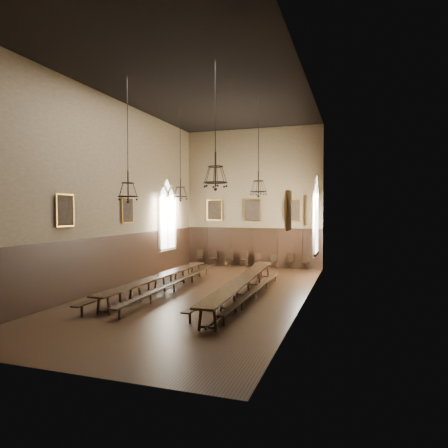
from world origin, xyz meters
The scene contains 34 objects.
floor centered at (0.00, 0.00, -0.01)m, with size 9.00×18.00×0.02m, color black.
ceiling centered at (0.00, 0.00, 9.01)m, with size 9.00×18.00×0.02m, color black.
wall_back centered at (0.00, 9.01, 4.50)m, with size 9.00×0.02×9.00m, color #776449.
wall_front centered at (0.00, -9.01, 4.50)m, with size 9.00×0.02×9.00m, color #776449.
wall_left centered at (-4.51, 0.00, 4.50)m, with size 0.02×18.00×9.00m, color #776449.
wall_right centered at (4.51, 0.00, 4.50)m, with size 0.02×18.00×9.00m, color #776449.
wainscot_panelling centered at (0.00, 0.00, 1.25)m, with size 9.00×18.00×2.50m, color black, non-canonical shape.
table_left centered at (-2.01, -0.16, 0.37)m, with size 0.67×9.50×0.74m.
table_right centered at (1.96, -0.24, 0.42)m, with size 1.24×10.77×0.84m.
bench_left_outer centered at (-2.61, -0.11, 0.30)m, with size 0.48×10.48×0.47m.
bench_left_inner centered at (-1.35, -0.04, 0.30)m, with size 0.80×10.34×0.47m.
bench_right_inner centered at (1.45, 0.20, 0.29)m, with size 0.56×10.13×0.46m.
bench_right_outer centered at (2.48, -0.16, 0.26)m, with size 0.30×9.16×0.41m.
chair_0 centered at (-3.55, 8.60, 0.30)m, with size 0.56×0.56×1.00m.
chair_1 centered at (-2.61, 8.59, 0.30)m, with size 0.47×0.47×0.99m.
chair_2 centered at (-1.44, 8.52, 0.31)m, with size 0.47×0.47×1.02m.
chair_3 centered at (-0.45, 8.55, 0.30)m, with size 0.46×0.46×1.00m.
chair_4 centered at (0.47, 8.53, 0.27)m, with size 0.45×0.45×0.90m.
chair_5 centered at (1.51, 8.61, 0.26)m, with size 0.46×0.46×0.87m.
chair_6 centered at (2.53, 8.61, 0.28)m, with size 0.51×0.51×0.94m.
chair_7 centered at (3.47, 8.59, 0.28)m, with size 0.47×0.47×0.91m.
chandelier_back_left centered at (-2.10, 2.33, 4.75)m, with size 0.76×0.76×4.74m.
chandelier_back_right centered at (2.05, 2.06, 4.90)m, with size 0.78×0.78×4.56m.
chandelier_front_left centered at (-2.19, -2.46, 4.59)m, with size 0.82×0.82×4.89m.
chandelier_front_right centered at (1.70, -3.00, 4.98)m, with size 0.87×0.87×4.47m.
portrait_back_0 centered at (-2.60, 8.88, 3.70)m, with size 1.10×0.12×1.40m.
portrait_back_1 centered at (0.00, 8.88, 3.70)m, with size 1.10×0.12×1.40m.
portrait_back_2 centered at (2.60, 8.88, 3.70)m, with size 1.10×0.12×1.40m.
portrait_left_0 centered at (-4.38, 1.00, 3.70)m, with size 0.12×1.00×1.30m.
portrait_left_1 centered at (-4.38, -3.50, 3.70)m, with size 0.12×1.00×1.30m.
portrait_right_0 centered at (4.38, 1.00, 3.70)m, with size 0.12×1.00×1.30m.
portrait_right_1 centered at (4.38, -3.50, 3.70)m, with size 0.12×1.00×1.30m.
window_right centered at (4.43, 5.50, 3.40)m, with size 0.20×2.20×4.60m, color white, non-canonical shape.
window_left centered at (-4.43, 5.50, 3.40)m, with size 0.20×2.20×4.60m, color white, non-canonical shape.
Camera 1 is at (6.46, -16.37, 3.73)m, focal length 32.00 mm.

